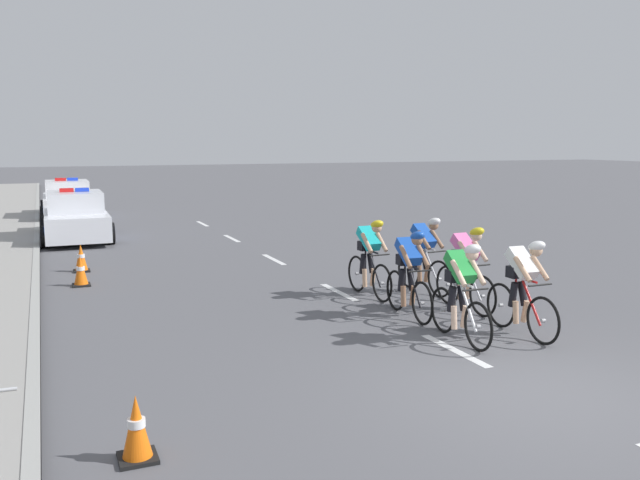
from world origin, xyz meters
TOP-DOWN VIEW (x-y plane):
  - ground_plane at (0.00, 0.00)m, footprint 160.00×160.00m
  - kerb_edge at (-5.58, 14.00)m, footprint 0.16×60.00m
  - lane_markings_centre at (0.00, 7.73)m, footprint 0.14×21.60m
  - cyclist_lead at (0.31, 2.05)m, footprint 0.43×1.72m
  - cyclist_second at (1.36, 1.94)m, footprint 0.42×1.72m
  - cyclist_third at (0.31, 3.54)m, footprint 0.44×1.72m
  - cyclist_fourth at (1.48, 3.57)m, footprint 0.42×1.72m
  - cyclist_fifth at (0.39, 5.16)m, footprint 0.42×1.72m
  - cyclist_sixth at (1.56, 5.06)m, footprint 0.45×1.72m
  - police_car_nearest at (-4.45, 15.35)m, footprint 2.04×4.42m
  - police_car_second at (-4.45, 21.56)m, footprint 2.03×4.42m
  - traffic_cone_near at (-4.71, 8.37)m, footprint 0.36×0.36m
  - traffic_cone_mid at (-4.66, 0.14)m, footprint 0.36×0.36m
  - traffic_cone_far at (-4.61, 9.97)m, footprint 0.36×0.36m

SIDE VIEW (x-z plane):
  - ground_plane at x=0.00m, z-range 0.00..0.00m
  - lane_markings_centre at x=0.00m, z-range 0.00..0.01m
  - kerb_edge at x=-5.58m, z-range 0.00..0.13m
  - traffic_cone_near at x=-4.71m, z-range -0.01..0.63m
  - traffic_cone_mid at x=-4.66m, z-range -0.01..0.63m
  - traffic_cone_far at x=-4.61m, z-range -0.01..0.63m
  - police_car_nearest at x=-4.45m, z-range -0.12..1.48m
  - police_car_second at x=-4.45m, z-range -0.12..1.48m
  - cyclist_lead at x=0.31m, z-range 0.00..1.57m
  - cyclist_second at x=1.36m, z-range 0.00..1.57m
  - cyclist_third at x=0.31m, z-range 0.00..1.57m
  - cyclist_fourth at x=1.48m, z-range 0.00..1.57m
  - cyclist_fifth at x=0.39m, z-range 0.00..1.57m
  - cyclist_sixth at x=1.56m, z-range 0.00..1.57m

